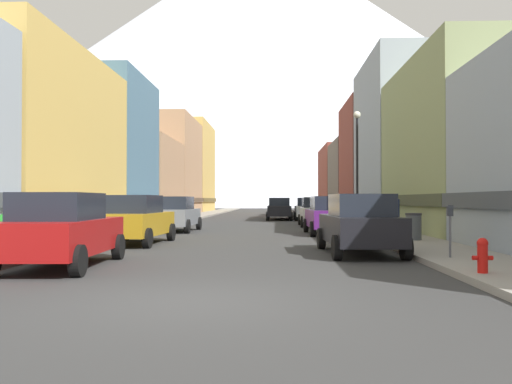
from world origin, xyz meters
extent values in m
plane|color=#353535|center=(0.00, 0.00, 0.00)|extent=(400.00, 400.00, 0.00)
cube|color=gray|center=(-6.25, 35.00, 0.07)|extent=(2.50, 100.00, 0.15)
cube|color=gray|center=(6.25, 35.00, 0.07)|extent=(2.50, 100.00, 0.15)
cube|color=#D8B259|center=(-10.52, 16.27, 4.32)|extent=(6.04, 12.60, 8.65)
cube|color=brown|center=(-10.52, 16.27, 1.60)|extent=(6.34, 12.60, 0.50)
cube|color=slate|center=(-10.65, 26.96, 4.97)|extent=(6.30, 8.63, 9.94)
cube|color=#22333F|center=(-10.65, 26.96, 1.60)|extent=(6.60, 8.63, 0.50)
cube|color=tan|center=(-10.89, 37.07, 3.45)|extent=(6.78, 10.69, 6.89)
cube|color=brown|center=(-10.89, 37.07, 1.60)|extent=(7.08, 10.69, 0.50)
cube|color=tan|center=(-12.01, 48.73, 5.24)|extent=(9.03, 12.23, 10.48)
cube|color=brown|center=(-12.01, 48.73, 1.60)|extent=(9.33, 12.23, 0.50)
cube|color=#D8B259|center=(-10.83, 61.79, 5.88)|extent=(6.67, 12.89, 11.76)
cube|color=brown|center=(-10.83, 61.79, 1.60)|extent=(6.97, 12.89, 0.50)
cube|color=#8C9966|center=(11.37, 16.93, 4.07)|extent=(7.74, 11.67, 8.14)
cube|color=#3F442D|center=(11.37, 16.93, 1.60)|extent=(8.04, 11.67, 0.50)
cube|color=#99A5B2|center=(11.49, 28.35, 5.60)|extent=(7.98, 10.72, 11.20)
cube|color=#444A50|center=(11.49, 28.35, 1.60)|extent=(8.28, 10.72, 0.50)
cube|color=brown|center=(11.78, 38.96, 5.13)|extent=(8.57, 9.58, 10.26)
cube|color=#3B1B16|center=(11.78, 38.96, 1.60)|extent=(8.87, 9.58, 0.50)
cube|color=#66605B|center=(10.67, 49.48, 3.97)|extent=(6.35, 10.60, 7.94)
cube|color=#2D2B29|center=(10.67, 49.48, 1.60)|extent=(6.65, 10.60, 0.50)
cube|color=brown|center=(12.23, 62.22, 4.30)|extent=(9.47, 13.84, 8.59)
cube|color=#3B1B16|center=(12.23, 62.22, 1.60)|extent=(9.77, 13.84, 0.50)
cube|color=#9E1111|center=(-3.80, 4.17, 0.74)|extent=(2.03, 4.47, 0.80)
cube|color=#1E232D|center=(-3.79, 3.92, 1.46)|extent=(1.69, 2.27, 0.64)
cylinder|color=black|center=(-4.79, 5.78, 0.34)|extent=(0.25, 0.69, 0.68)
cylinder|color=black|center=(-2.95, 5.86, 0.34)|extent=(0.25, 0.69, 0.68)
cylinder|color=black|center=(-2.81, 2.56, 0.34)|extent=(0.25, 0.69, 0.68)
cube|color=#B28419|center=(-3.80, 10.78, 0.74)|extent=(2.02, 4.47, 0.80)
cube|color=#1E232D|center=(-3.81, 10.53, 1.46)|extent=(1.69, 2.27, 0.64)
cylinder|color=black|center=(-4.65, 12.47, 0.34)|extent=(0.25, 0.69, 0.68)
cylinder|color=black|center=(-2.81, 12.39, 0.34)|extent=(0.25, 0.69, 0.68)
cylinder|color=black|center=(-4.79, 9.17, 0.34)|extent=(0.25, 0.69, 0.68)
cylinder|color=black|center=(-2.95, 9.09, 0.34)|extent=(0.25, 0.69, 0.68)
cube|color=slate|center=(-3.80, 18.50, 0.74)|extent=(1.94, 4.44, 0.80)
cube|color=#1E232D|center=(-3.81, 18.25, 1.46)|extent=(1.65, 2.24, 0.64)
cylinder|color=black|center=(-4.68, 20.17, 0.34)|extent=(0.24, 0.68, 0.68)
cylinder|color=black|center=(-2.84, 20.13, 0.34)|extent=(0.24, 0.68, 0.68)
cylinder|color=black|center=(-4.76, 16.87, 0.34)|extent=(0.24, 0.68, 0.68)
cylinder|color=black|center=(-2.92, 16.83, 0.34)|extent=(0.24, 0.68, 0.68)
cube|color=black|center=(3.80, 7.49, 0.74)|extent=(2.01, 4.47, 0.80)
cube|color=#1E232D|center=(3.81, 7.24, 1.46)|extent=(1.69, 2.26, 0.64)
cylinder|color=black|center=(2.82, 9.10, 0.34)|extent=(0.25, 0.69, 0.68)
cylinder|color=black|center=(4.65, 9.17, 0.34)|extent=(0.25, 0.69, 0.68)
cylinder|color=black|center=(2.95, 5.80, 0.34)|extent=(0.25, 0.69, 0.68)
cylinder|color=black|center=(4.78, 5.88, 0.34)|extent=(0.25, 0.69, 0.68)
cube|color=#591E72|center=(3.80, 16.47, 0.74)|extent=(1.99, 4.46, 0.80)
cube|color=#1E232D|center=(3.81, 16.22, 1.46)|extent=(1.67, 2.25, 0.64)
cylinder|color=black|center=(2.83, 18.08, 0.34)|extent=(0.24, 0.69, 0.68)
cylinder|color=black|center=(4.66, 18.15, 0.34)|extent=(0.24, 0.69, 0.68)
cylinder|color=black|center=(2.94, 14.79, 0.34)|extent=(0.24, 0.69, 0.68)
cylinder|color=black|center=(4.77, 14.85, 0.34)|extent=(0.24, 0.69, 0.68)
cube|color=silver|center=(3.80, 24.11, 0.74)|extent=(1.86, 4.41, 0.80)
cube|color=#1E232D|center=(3.80, 24.36, 1.46)|extent=(1.61, 2.21, 0.64)
cylinder|color=black|center=(4.73, 22.46, 0.34)|extent=(0.22, 0.68, 0.68)
cylinder|color=black|center=(2.89, 22.46, 0.34)|extent=(0.22, 0.68, 0.68)
cylinder|color=black|center=(4.71, 25.76, 0.34)|extent=(0.22, 0.68, 0.68)
cylinder|color=black|center=(2.87, 25.76, 0.34)|extent=(0.22, 0.68, 0.68)
cube|color=silver|center=(3.80, 33.42, 0.74)|extent=(1.84, 4.40, 0.80)
cube|color=#1E232D|center=(3.80, 33.17, 1.46)|extent=(1.60, 2.20, 0.64)
cylinder|color=black|center=(2.88, 35.07, 0.34)|extent=(0.22, 0.68, 0.68)
cylinder|color=black|center=(4.72, 35.07, 0.34)|extent=(0.22, 0.68, 0.68)
cylinder|color=black|center=(2.88, 31.77, 0.34)|extent=(0.22, 0.68, 0.68)
cylinder|color=black|center=(4.72, 31.77, 0.34)|extent=(0.22, 0.68, 0.68)
cube|color=slate|center=(1.60, 37.59, 0.74)|extent=(1.84, 4.40, 0.80)
cube|color=#1E232D|center=(1.60, 37.34, 1.46)|extent=(1.60, 2.20, 0.64)
cylinder|color=black|center=(0.68, 39.24, 0.34)|extent=(0.22, 0.68, 0.68)
cylinder|color=black|center=(2.52, 39.24, 0.34)|extent=(0.22, 0.68, 0.68)
cylinder|color=black|center=(0.68, 35.94, 0.34)|extent=(0.22, 0.68, 0.68)
cylinder|color=black|center=(2.52, 35.94, 0.34)|extent=(0.22, 0.68, 0.68)
cube|color=black|center=(1.60, 34.05, 0.74)|extent=(1.84, 4.40, 0.80)
cube|color=#1E232D|center=(1.60, 33.80, 1.46)|extent=(1.60, 2.20, 0.64)
cylinder|color=black|center=(0.68, 35.70, 0.34)|extent=(0.22, 0.68, 0.68)
cylinder|color=black|center=(2.52, 35.70, 0.34)|extent=(0.22, 0.68, 0.68)
cylinder|color=black|center=(0.68, 32.40, 0.34)|extent=(0.22, 0.68, 0.68)
cylinder|color=black|center=(2.52, 32.40, 0.34)|extent=(0.22, 0.68, 0.68)
cylinder|color=red|center=(5.45, 2.40, 0.43)|extent=(0.20, 0.20, 0.55)
sphere|color=red|center=(5.45, 2.40, 0.74)|extent=(0.22, 0.22, 0.22)
cylinder|color=red|center=(5.30, 2.40, 0.45)|extent=(0.10, 0.09, 0.09)
cylinder|color=red|center=(5.60, 2.40, 0.45)|extent=(0.10, 0.09, 0.09)
cylinder|color=#595960|center=(5.75, 5.28, 0.68)|extent=(0.06, 0.06, 1.05)
cube|color=#33383F|center=(5.75, 5.28, 1.34)|extent=(0.14, 0.10, 0.28)
cylinder|color=#4C5156|center=(6.35, 11.16, 0.60)|extent=(0.56, 0.56, 0.90)
cylinder|color=#2D2D33|center=(6.35, 11.16, 1.09)|extent=(0.59, 0.59, 0.08)
cylinder|color=brown|center=(-7.00, 19.16, 0.34)|extent=(0.37, 0.37, 0.37)
sphere|color=#1B7D25|center=(-7.00, 19.16, 0.77)|extent=(0.61, 0.61, 0.61)
cylinder|color=gray|center=(-7.00, 7.70, 0.34)|extent=(0.53, 0.53, 0.39)
sphere|color=#228325|center=(-7.00, 7.70, 0.83)|extent=(0.74, 0.74, 0.74)
cylinder|color=navy|center=(6.25, 13.68, 0.89)|extent=(0.36, 0.36, 1.49)
sphere|color=tan|center=(6.25, 13.68, 1.76)|extent=(0.24, 0.24, 0.24)
cylinder|color=#333338|center=(6.25, 20.84, 0.83)|extent=(0.36, 0.36, 1.36)
sphere|color=tan|center=(6.25, 20.84, 1.61)|extent=(0.21, 0.21, 0.21)
cylinder|color=navy|center=(-6.25, 16.48, 0.88)|extent=(0.36, 0.36, 1.46)
sphere|color=tan|center=(-6.25, 16.48, 1.73)|extent=(0.23, 0.23, 0.23)
cylinder|color=black|center=(5.35, 17.94, 2.90)|extent=(0.12, 0.12, 5.50)
sphere|color=white|center=(5.35, 17.94, 5.83)|extent=(0.36, 0.36, 0.36)
cone|color=silver|center=(-4.99, 260.00, 69.21)|extent=(333.22, 333.22, 138.42)
camera|label=1|loc=(1.32, -8.33, 1.61)|focal=37.09mm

